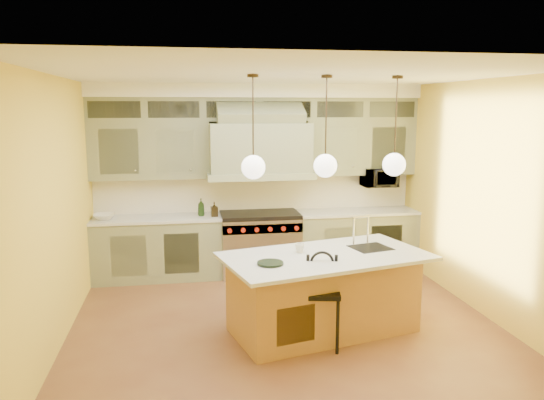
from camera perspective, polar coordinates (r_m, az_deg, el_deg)
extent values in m
plane|color=brown|center=(6.39, 1.60, -13.62)|extent=(5.00, 5.00, 0.00)
plane|color=white|center=(5.87, 1.74, 13.30)|extent=(5.00, 5.00, 0.00)
plane|color=yellow|center=(8.40, -1.69, 2.37)|extent=(5.00, 0.00, 5.00)
plane|color=yellow|center=(3.62, 9.53, -7.97)|extent=(5.00, 0.00, 5.00)
plane|color=yellow|center=(6.00, -22.44, -1.43)|extent=(0.00, 5.00, 5.00)
plane|color=yellow|center=(6.90, 22.48, -0.04)|extent=(0.00, 5.00, 5.00)
cube|color=gray|center=(8.21, -12.15, -5.16)|extent=(1.90, 0.65, 0.90)
cube|color=gray|center=(8.63, 8.93, -4.31)|extent=(1.90, 0.65, 0.90)
cube|color=silver|center=(8.10, -12.27, -1.95)|extent=(1.90, 0.68, 0.04)
cube|color=silver|center=(8.53, 9.01, -1.24)|extent=(1.90, 0.68, 0.04)
cube|color=beige|center=(8.41, -1.66, 0.80)|extent=(5.00, 0.04, 0.56)
cube|color=gray|center=(8.11, -13.02, 5.22)|extent=(1.75, 0.35, 0.85)
cube|color=gray|center=(8.56, 9.35, 5.58)|extent=(1.75, 0.35, 0.85)
cube|color=gray|center=(8.00, -1.35, 5.60)|extent=(1.50, 0.70, 0.75)
cube|color=gray|center=(8.04, -1.34, 2.75)|extent=(1.60, 0.76, 0.10)
cube|color=#333833|center=(8.15, -1.55, 9.72)|extent=(5.00, 0.35, 0.35)
cube|color=white|center=(8.14, -1.54, 11.65)|extent=(5.00, 0.47, 0.20)
cube|color=silver|center=(8.25, -1.31, -4.85)|extent=(1.20, 0.70, 0.90)
cube|color=black|center=(8.14, -1.32, -1.58)|extent=(1.20, 0.70, 0.06)
cube|color=silver|center=(7.87, -0.98, -3.11)|extent=(1.20, 0.06, 0.14)
cube|color=#A7773B|center=(6.21, 5.52, -10.03)|extent=(2.20, 1.42, 0.88)
cube|color=silver|center=(6.03, 5.82, -6.06)|extent=(2.50, 1.72, 0.04)
cube|color=black|center=(6.39, 10.55, -5.25)|extent=(0.51, 0.48, 0.05)
cylinder|color=black|center=(5.70, 3.92, -13.45)|extent=(0.04, 0.04, 0.59)
cylinder|color=black|center=(5.72, 7.07, -13.42)|extent=(0.04, 0.04, 0.59)
cylinder|color=black|center=(5.98, 3.81, -12.29)|extent=(0.04, 0.04, 0.59)
cylinder|color=black|center=(6.00, 6.80, -12.26)|extent=(0.04, 0.04, 0.59)
cube|color=black|center=(5.73, 5.45, -9.92)|extent=(0.42, 0.42, 0.05)
torus|color=black|center=(5.78, 5.40, -6.75)|extent=(0.26, 0.08, 0.26)
imported|color=black|center=(8.65, 11.46, 2.39)|extent=(0.54, 0.37, 0.30)
imported|color=black|center=(8.04, -7.64, -0.78)|extent=(0.12, 0.12, 0.26)
imported|color=black|center=(7.98, -6.23, -1.00)|extent=(0.11, 0.11, 0.22)
imported|color=silver|center=(8.14, -17.58, -1.71)|extent=(0.32, 0.32, 0.08)
imported|color=silver|center=(6.07, 3.00, -5.18)|extent=(0.12, 0.12, 0.11)
cylinder|color=#2D2319|center=(5.69, -2.08, 13.21)|extent=(0.12, 0.12, 0.03)
cylinder|color=#2D2319|center=(5.68, -2.05, 8.72)|extent=(0.02, 0.02, 0.93)
sphere|color=white|center=(5.71, -2.02, 3.55)|extent=(0.26, 0.26, 0.26)
cylinder|color=#2D2319|center=(5.85, 5.92, 13.07)|extent=(0.12, 0.12, 0.03)
cylinder|color=#2D2319|center=(5.84, 5.84, 8.71)|extent=(0.02, 0.02, 0.93)
sphere|color=white|center=(5.87, 5.75, 3.68)|extent=(0.26, 0.26, 0.26)
cylinder|color=#2D2319|center=(6.11, 13.35, 12.73)|extent=(0.12, 0.12, 0.03)
cylinder|color=#2D2319|center=(6.10, 13.19, 8.55)|extent=(0.02, 0.02, 0.93)
sphere|color=white|center=(6.13, 13.00, 3.74)|extent=(0.26, 0.26, 0.26)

